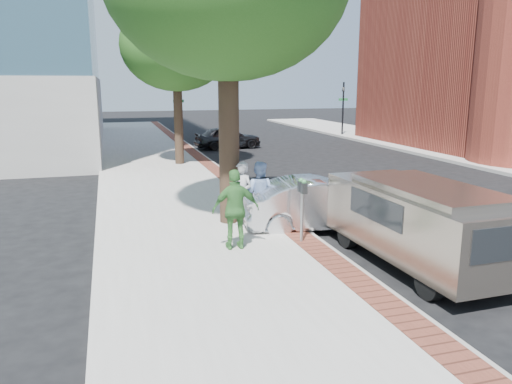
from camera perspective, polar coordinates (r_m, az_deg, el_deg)
name	(u,v)px	position (r m, az deg, el deg)	size (l,w,h in m)	color
ground	(274,247)	(11.66, 2.10, -6.25)	(120.00, 120.00, 0.00)	black
sidewalk	(168,183)	(18.94, -10.00, 1.06)	(5.00, 60.00, 0.15)	#9E9991
brick_strip	(226,177)	(19.28, -3.50, 1.67)	(0.60, 60.00, 0.01)	brown
curb	(234,179)	(19.38, -2.49, 1.49)	(0.10, 60.00, 0.15)	gray
signal_near	(179,107)	(32.81, -8.83, 9.62)	(0.70, 0.15, 3.80)	black
signal_far	(343,104)	(36.25, 9.92, 9.83)	(0.70, 0.15, 3.80)	black
tree_far	(176,46)	(22.73, -9.13, 16.17)	(4.80, 4.80, 7.14)	black
parking_meter	(302,197)	(11.29, 5.31, -0.56)	(0.12, 0.32, 1.47)	gray
person_gray	(242,194)	(12.59, -1.61, -0.24)	(0.60, 0.39, 1.65)	#9C9CA0
person_officer	(259,193)	(12.81, 0.35, -0.07)	(0.79, 0.62, 1.63)	#8CA9D8
person_green	(236,209)	(10.84, -2.33, -2.01)	(1.03, 0.43, 1.76)	#3D7C38
sedan_silver	(321,204)	(12.93, 7.46, -1.37)	(1.43, 4.10, 1.35)	silver
bg_car	(228,137)	(29.09, -3.25, 6.25)	(1.53, 3.80, 1.30)	black
van	(414,219)	(10.85, 17.58, -2.93)	(1.95, 4.83, 1.76)	gray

